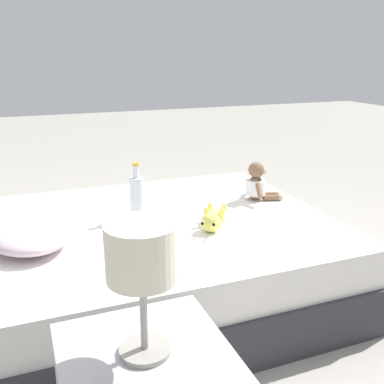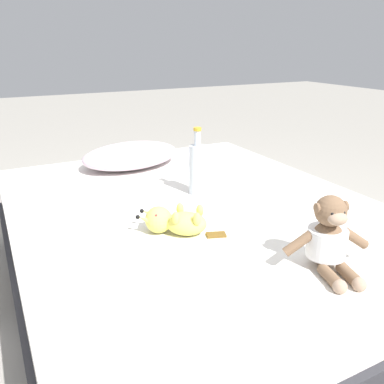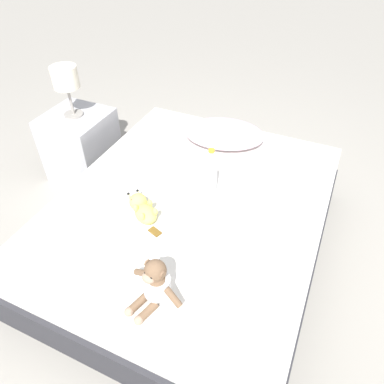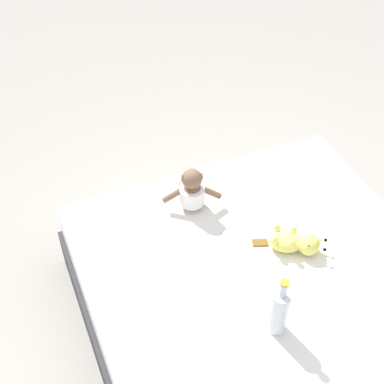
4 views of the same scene
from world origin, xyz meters
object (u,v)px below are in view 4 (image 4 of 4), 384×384
Objects in this scene: plush_monkey at (192,191)px; glass_bottle at (279,311)px; plush_yellow_creature at (295,242)px; bed at (276,333)px.

glass_bottle is at bearing 93.86° from plush_monkey.
glass_bottle reaches higher than plush_yellow_creature.
plush_yellow_creature is at bearing -129.41° from bed.
bed is at bearing -128.80° from glass_bottle.
plush_monkey is 0.54m from plush_yellow_creature.
plush_yellow_creature is at bearing 126.49° from plush_monkey.
bed is 0.41m from plush_yellow_creature.
glass_bottle reaches higher than bed.
plush_yellow_creature is 0.96× the size of glass_bottle.
glass_bottle is at bearing 50.76° from plush_yellow_creature.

